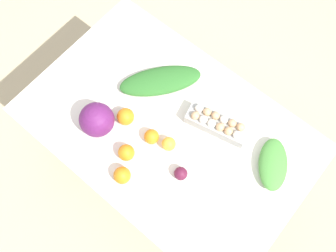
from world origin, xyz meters
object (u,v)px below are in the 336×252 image
object	(u,v)px
egg_carton	(217,124)
greens_bunch_chard	(273,164)
orange_1	(126,153)
cabbage_purple	(97,120)
orange_3	(169,144)
orange_2	(126,117)
orange_0	(152,137)
greens_bunch_dandelion	(160,81)
beet_root	(181,174)
orange_4	(121,175)

from	to	relation	value
egg_carton	greens_bunch_chard	xyz separation A→B (m)	(-0.30, -0.01, -0.01)
egg_carton	orange_1	world-z (taller)	egg_carton
cabbage_purple	orange_3	bearing A→B (deg)	-156.87
orange_2	greens_bunch_chard	bearing A→B (deg)	-158.79
orange_0	orange_2	bearing A→B (deg)	1.67
greens_bunch_dandelion	orange_1	size ratio (longest dim) A/B	5.31
greens_bunch_chard	orange_1	world-z (taller)	orange_1
cabbage_purple	orange_1	distance (m)	0.20
cabbage_purple	beet_root	size ratio (longest dim) A/B	2.65
orange_0	orange_3	size ratio (longest dim) A/B	1.08
cabbage_purple	greens_bunch_dandelion	world-z (taller)	cabbage_purple
orange_0	orange_2	world-z (taller)	orange_2
beet_root	orange_0	xyz separation A→B (m)	(0.21, -0.05, 0.00)
orange_2	orange_3	size ratio (longest dim) A/B	1.26
orange_0	orange_1	bearing A→B (deg)	74.51
beet_root	orange_2	bearing A→B (deg)	-6.61
egg_carton	orange_2	xyz separation A→B (m)	(0.34, 0.24, -0.00)
orange_0	egg_carton	bearing A→B (deg)	-128.64
beet_root	orange_1	bearing A→B (deg)	18.80
beet_root	orange_2	distance (m)	0.36
orange_0	orange_3	distance (m)	0.08
cabbage_purple	beet_root	xyz separation A→B (m)	(-0.43, -0.06, -0.05)
cabbage_purple	egg_carton	xyz separation A→B (m)	(-0.42, -0.34, -0.04)
orange_0	orange_1	world-z (taller)	orange_1
greens_bunch_dandelion	orange_3	distance (m)	0.32
beet_root	orange_3	xyz separation A→B (m)	(0.13, -0.07, 0.00)
greens_bunch_chard	beet_root	xyz separation A→B (m)	(0.28, 0.29, -0.00)
cabbage_purple	egg_carton	bearing A→B (deg)	-140.43
orange_2	orange_3	xyz separation A→B (m)	(-0.23, -0.03, -0.01)
egg_carton	beet_root	bearing A→B (deg)	80.73
egg_carton	orange_0	xyz separation A→B (m)	(0.19, 0.24, -0.01)
greens_bunch_chard	greens_bunch_dandelion	bearing A→B (deg)	0.18
greens_bunch_chard	beet_root	bearing A→B (deg)	45.89
cabbage_purple	greens_bunch_dandelion	bearing A→B (deg)	-101.58
orange_0	orange_2	distance (m)	0.15
cabbage_purple	orange_1	bearing A→B (deg)	173.53
greens_bunch_dandelion	orange_3	bearing A→B (deg)	137.00
orange_2	orange_4	bearing A→B (deg)	128.55
egg_carton	orange_0	bearing A→B (deg)	38.33
beet_root	orange_3	distance (m)	0.15
beet_root	greens_bunch_chard	bearing A→B (deg)	-134.11
beet_root	orange_4	world-z (taller)	orange_4
cabbage_purple	orange_3	size ratio (longest dim) A/B	2.47
egg_carton	greens_bunch_dandelion	bearing A→B (deg)	-14.25
cabbage_purple	greens_bunch_chard	size ratio (longest dim) A/B	0.66
cabbage_purple	egg_carton	distance (m)	0.54
egg_carton	beet_root	distance (m)	0.28
egg_carton	greens_bunch_dandelion	distance (m)	0.34
greens_bunch_chard	egg_carton	bearing A→B (deg)	1.77
orange_1	cabbage_purple	bearing A→B (deg)	-6.47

